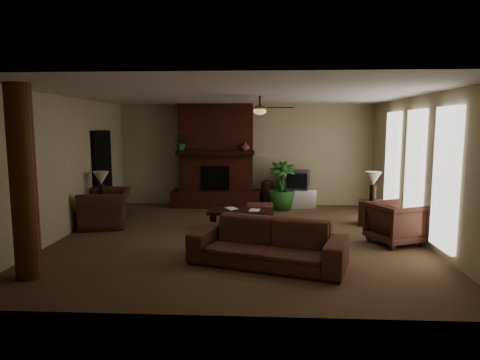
# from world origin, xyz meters

# --- Properties ---
(room_shell) EXTENTS (7.00, 7.00, 7.00)m
(room_shell) POSITION_xyz_m (0.00, 0.00, 1.40)
(room_shell) COLOR brown
(room_shell) RESTS_ON ground
(fireplace) EXTENTS (2.40, 0.70, 2.80)m
(fireplace) POSITION_xyz_m (-0.80, 3.22, 1.16)
(fireplace) COLOR #502115
(fireplace) RESTS_ON ground
(windows) EXTENTS (0.08, 3.65, 2.35)m
(windows) POSITION_xyz_m (3.45, 0.20, 1.35)
(windows) COLOR white
(windows) RESTS_ON ground
(log_column) EXTENTS (0.36, 0.36, 2.80)m
(log_column) POSITION_xyz_m (-2.95, -2.40, 1.40)
(log_column) COLOR #5C3417
(log_column) RESTS_ON ground
(doorway) EXTENTS (0.10, 1.00, 2.10)m
(doorway) POSITION_xyz_m (-3.44, 1.80, 1.05)
(doorway) COLOR black
(doorway) RESTS_ON ground
(ceiling_fan) EXTENTS (1.35, 1.35, 0.37)m
(ceiling_fan) POSITION_xyz_m (0.40, 0.30, 2.53)
(ceiling_fan) COLOR black
(ceiling_fan) RESTS_ON ceiling
(sofa) EXTENTS (2.55, 1.44, 0.96)m
(sofa) POSITION_xyz_m (0.55, -1.65, 0.48)
(sofa) COLOR #512F23
(sofa) RESTS_ON ground
(armchair_left) EXTENTS (1.10, 1.40, 1.07)m
(armchair_left) POSITION_xyz_m (-3.01, 0.81, 0.54)
(armchair_left) COLOR #512F23
(armchair_left) RESTS_ON ground
(armchair_right) EXTENTS (1.07, 1.10, 0.87)m
(armchair_right) POSITION_xyz_m (2.98, -0.32, 0.44)
(armchair_right) COLOR #512F23
(armchair_right) RESTS_ON ground
(coffee_table) EXTENTS (1.20, 0.70, 0.43)m
(coffee_table) POSITION_xyz_m (-0.09, 0.63, 0.37)
(coffee_table) COLOR black
(coffee_table) RESTS_ON ground
(ottoman) EXTENTS (0.60, 0.60, 0.40)m
(ottoman) POSITION_xyz_m (0.42, 1.39, 0.20)
(ottoman) COLOR #512F23
(ottoman) RESTS_ON ground
(tv_stand) EXTENTS (0.96, 0.72, 0.50)m
(tv_stand) POSITION_xyz_m (1.45, 3.15, 0.25)
(tv_stand) COLOR silver
(tv_stand) RESTS_ON ground
(tv) EXTENTS (0.75, 0.66, 0.52)m
(tv) POSITION_xyz_m (1.39, 3.14, 0.76)
(tv) COLOR #3C3C3E
(tv) RESTS_ON tv_stand
(floor_vase) EXTENTS (0.34, 0.34, 0.77)m
(floor_vase) POSITION_xyz_m (0.61, 3.15, 0.43)
(floor_vase) COLOR #33221C
(floor_vase) RESTS_ON ground
(floor_plant) EXTENTS (0.81, 1.33, 0.72)m
(floor_plant) POSITION_xyz_m (0.97, 2.80, 0.36)
(floor_plant) COLOR #295C24
(floor_plant) RESTS_ON ground
(side_table_left) EXTENTS (0.63, 0.63, 0.55)m
(side_table_left) POSITION_xyz_m (-3.15, 1.03, 0.28)
(side_table_left) COLOR black
(side_table_left) RESTS_ON ground
(lamp_left) EXTENTS (0.39, 0.39, 0.65)m
(lamp_left) POSITION_xyz_m (-3.15, 0.97, 1.00)
(lamp_left) COLOR black
(lamp_left) RESTS_ON side_table_left
(side_table_right) EXTENTS (0.61, 0.61, 0.55)m
(side_table_right) POSITION_xyz_m (2.89, 1.19, 0.28)
(side_table_right) COLOR black
(side_table_right) RESTS_ON ground
(lamp_right) EXTENTS (0.37, 0.37, 0.65)m
(lamp_right) POSITION_xyz_m (2.93, 1.21, 1.00)
(lamp_right) COLOR black
(lamp_right) RESTS_ON side_table_right
(mantel_plant) EXTENTS (0.47, 0.50, 0.33)m
(mantel_plant) POSITION_xyz_m (-1.70, 2.98, 1.72)
(mantel_plant) COLOR #295C24
(mantel_plant) RESTS_ON fireplace
(mantel_vase) EXTENTS (0.24, 0.25, 0.22)m
(mantel_vase) POSITION_xyz_m (0.01, 2.91, 1.67)
(mantel_vase) COLOR brown
(mantel_vase) RESTS_ON fireplace
(book_a) EXTENTS (0.20, 0.14, 0.29)m
(book_a) POSITION_xyz_m (-0.30, 0.61, 0.57)
(book_a) COLOR #999999
(book_a) RESTS_ON coffee_table
(book_b) EXTENTS (0.21, 0.05, 0.29)m
(book_b) POSITION_xyz_m (0.19, 0.53, 0.58)
(book_b) COLOR #999999
(book_b) RESTS_ON coffee_table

